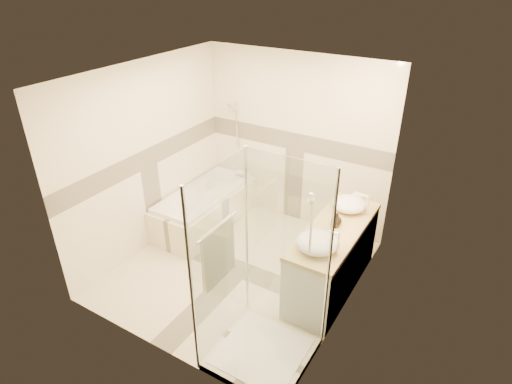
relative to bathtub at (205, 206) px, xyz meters
The scene contains 12 objects.
room 1.57m from the bathtub, 30.53° to the right, with size 2.82×3.02×2.52m.
bathtub is the anchor object (origin of this frame).
vanity 2.18m from the bathtub, ahead, with size 0.58×1.62×0.85m.
shower_enclosure 2.47m from the bathtub, 41.10° to the right, with size 0.96×0.93×2.04m.
vessel_sink_near 2.22m from the bathtub, ahead, with size 0.41×0.41×0.16m, color white.
vessel_sink_far 2.37m from the bathtub, 21.44° to the right, with size 0.44×0.44×0.18m, color white.
faucet_near 2.45m from the bathtub, ahead, with size 0.11×0.03×0.26m.
faucet_far 2.59m from the bathtub, 19.63° to the right, with size 0.12×0.03×0.29m.
amenity_bottle_a 2.24m from the bathtub, ahead, with size 0.07×0.07×0.15m, color black.
amenity_bottle_b 2.24m from the bathtub, ahead, with size 0.12×0.12×0.16m, color black.
folded_towels 2.24m from the bathtub, ahead, with size 0.13×0.21×0.07m, color white.
rolled_towel 0.79m from the bathtub, 72.37° to the left, with size 0.10×0.10×0.21m, color white.
Camera 1 is at (2.44, -3.64, 3.53)m, focal length 30.00 mm.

